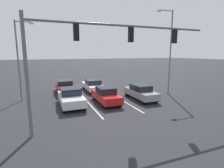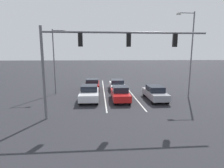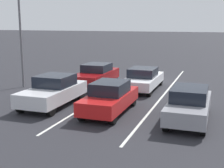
{
  "view_description": "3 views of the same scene",
  "coord_description": "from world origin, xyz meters",
  "px_view_note": "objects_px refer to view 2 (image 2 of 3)",
  "views": [
    {
      "loc": [
        5.55,
        23.95,
        4.76
      ],
      "look_at": [
        -0.97,
        7.33,
        1.59
      ],
      "focal_mm": 28.0,
      "sensor_mm": 36.0,
      "label": 1
    },
    {
      "loc": [
        2.36,
        26.63,
        4.9
      ],
      "look_at": [
        0.94,
        7.86,
        1.69
      ],
      "focal_mm": 28.0,
      "sensor_mm": 36.0,
      "label": 2
    },
    {
      "loc": [
        -4.9,
        22.45,
        4.4
      ],
      "look_at": [
        -0.37,
        9.56,
        1.67
      ],
      "focal_mm": 50.0,
      "sensor_mm": 36.0,
      "label": 3
    }
  ],
  "objects_px": {
    "car_gray_leftlane_front": "(155,93)",
    "traffic_signal_gantry": "(98,50)",
    "car_silver_rightlane_front": "(89,93)",
    "car_red_midlane_front": "(120,93)",
    "car_white_midlane_second": "(117,85)",
    "street_lamp_left_shoulder": "(190,50)",
    "street_lamp_right_shoulder": "(55,58)",
    "car_maroon_rightlane_second": "(92,84)"
  },
  "relations": [
    {
      "from": "car_gray_leftlane_front",
      "to": "traffic_signal_gantry",
      "type": "relative_size",
      "value": 0.37
    },
    {
      "from": "car_silver_rightlane_front",
      "to": "car_red_midlane_front",
      "type": "distance_m",
      "value": 3.3
    },
    {
      "from": "car_gray_leftlane_front",
      "to": "car_red_midlane_front",
      "type": "height_order",
      "value": "car_red_midlane_front"
    },
    {
      "from": "car_white_midlane_second",
      "to": "street_lamp_left_shoulder",
      "type": "height_order",
      "value": "street_lamp_left_shoulder"
    },
    {
      "from": "car_gray_leftlane_front",
      "to": "street_lamp_left_shoulder",
      "type": "relative_size",
      "value": 0.48
    },
    {
      "from": "street_lamp_right_shoulder",
      "to": "car_white_midlane_second",
      "type": "bearing_deg",
      "value": -166.28
    },
    {
      "from": "traffic_signal_gantry",
      "to": "street_lamp_right_shoulder",
      "type": "distance_m",
      "value": 10.26
    },
    {
      "from": "car_maroon_rightlane_second",
      "to": "street_lamp_left_shoulder",
      "type": "xyz_separation_m",
      "value": [
        -11.05,
        5.05,
        4.59
      ]
    },
    {
      "from": "car_gray_leftlane_front",
      "to": "traffic_signal_gantry",
      "type": "height_order",
      "value": "traffic_signal_gantry"
    },
    {
      "from": "car_gray_leftlane_front",
      "to": "street_lamp_right_shoulder",
      "type": "relative_size",
      "value": 0.58
    },
    {
      "from": "car_silver_rightlane_front",
      "to": "street_lamp_right_shoulder",
      "type": "xyz_separation_m",
      "value": [
        4.23,
        -3.56,
        3.7
      ]
    },
    {
      "from": "street_lamp_right_shoulder",
      "to": "car_maroon_rightlane_second",
      "type": "bearing_deg",
      "value": -154.44
    },
    {
      "from": "car_white_midlane_second",
      "to": "traffic_signal_gantry",
      "type": "distance_m",
      "value": 11.88
    },
    {
      "from": "car_red_midlane_front",
      "to": "traffic_signal_gantry",
      "type": "distance_m",
      "value": 7.04
    },
    {
      "from": "street_lamp_left_shoulder",
      "to": "traffic_signal_gantry",
      "type": "bearing_deg",
      "value": 29.84
    },
    {
      "from": "street_lamp_right_shoulder",
      "to": "car_silver_rightlane_front",
      "type": "bearing_deg",
      "value": 139.94
    },
    {
      "from": "car_silver_rightlane_front",
      "to": "car_white_midlane_second",
      "type": "relative_size",
      "value": 0.97
    },
    {
      "from": "car_red_midlane_front",
      "to": "car_maroon_rightlane_second",
      "type": "xyz_separation_m",
      "value": [
        3.17,
        -5.93,
        -0.01
      ]
    },
    {
      "from": "car_gray_leftlane_front",
      "to": "street_lamp_left_shoulder",
      "type": "bearing_deg",
      "value": -167.58
    },
    {
      "from": "street_lamp_right_shoulder",
      "to": "traffic_signal_gantry",
      "type": "bearing_deg",
      "value": 120.72
    },
    {
      "from": "car_silver_rightlane_front",
      "to": "traffic_signal_gantry",
      "type": "bearing_deg",
      "value": 100.78
    },
    {
      "from": "car_maroon_rightlane_second",
      "to": "traffic_signal_gantry",
      "type": "xyz_separation_m",
      "value": [
        -0.89,
        10.88,
        4.46
      ]
    },
    {
      "from": "traffic_signal_gantry",
      "to": "street_lamp_left_shoulder",
      "type": "relative_size",
      "value": 1.31
    },
    {
      "from": "car_maroon_rightlane_second",
      "to": "car_gray_leftlane_front",
      "type": "bearing_deg",
      "value": 139.52
    },
    {
      "from": "car_white_midlane_second",
      "to": "traffic_signal_gantry",
      "type": "relative_size",
      "value": 0.38
    },
    {
      "from": "car_gray_leftlane_front",
      "to": "car_maroon_rightlane_second",
      "type": "bearing_deg",
      "value": -40.48
    },
    {
      "from": "car_white_midlane_second",
      "to": "street_lamp_left_shoulder",
      "type": "relative_size",
      "value": 0.49
    },
    {
      "from": "car_white_midlane_second",
      "to": "traffic_signal_gantry",
      "type": "height_order",
      "value": "traffic_signal_gantry"
    },
    {
      "from": "street_lamp_right_shoulder",
      "to": "street_lamp_left_shoulder",
      "type": "height_order",
      "value": "street_lamp_left_shoulder"
    },
    {
      "from": "car_gray_leftlane_front",
      "to": "traffic_signal_gantry",
      "type": "bearing_deg",
      "value": 39.03
    },
    {
      "from": "car_white_midlane_second",
      "to": "street_lamp_right_shoulder",
      "type": "height_order",
      "value": "street_lamp_right_shoulder"
    },
    {
      "from": "car_white_midlane_second",
      "to": "street_lamp_right_shoulder",
      "type": "relative_size",
      "value": 0.59
    },
    {
      "from": "car_silver_rightlane_front",
      "to": "street_lamp_left_shoulder",
      "type": "bearing_deg",
      "value": -176.99
    },
    {
      "from": "car_gray_leftlane_front",
      "to": "car_maroon_rightlane_second",
      "type": "distance_m",
      "value": 9.16
    },
    {
      "from": "car_red_midlane_front",
      "to": "car_white_midlane_second",
      "type": "height_order",
      "value": "car_red_midlane_front"
    },
    {
      "from": "car_silver_rightlane_front",
      "to": "car_gray_leftlane_front",
      "type": "height_order",
      "value": "car_silver_rightlane_front"
    },
    {
      "from": "car_maroon_rightlane_second",
      "to": "street_lamp_left_shoulder",
      "type": "height_order",
      "value": "street_lamp_left_shoulder"
    },
    {
      "from": "car_maroon_rightlane_second",
      "to": "car_white_midlane_second",
      "type": "bearing_deg",
      "value": 177.03
    },
    {
      "from": "traffic_signal_gantry",
      "to": "car_white_midlane_second",
      "type": "bearing_deg",
      "value": -103.4
    },
    {
      "from": "car_silver_rightlane_front",
      "to": "street_lamp_right_shoulder",
      "type": "relative_size",
      "value": 0.57
    },
    {
      "from": "car_silver_rightlane_front",
      "to": "car_white_midlane_second",
      "type": "xyz_separation_m",
      "value": [
        -3.55,
        -5.46,
        -0.08
      ]
    },
    {
      "from": "car_gray_leftlane_front",
      "to": "street_lamp_left_shoulder",
      "type": "distance_m",
      "value": 6.19
    }
  ]
}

